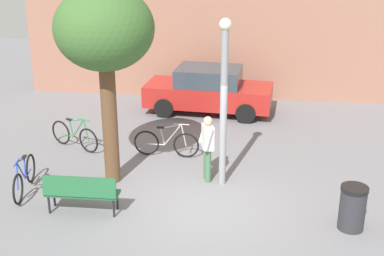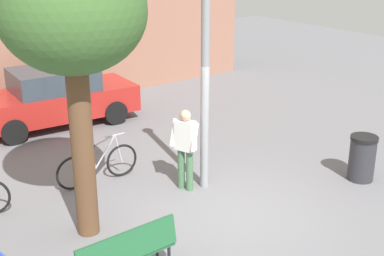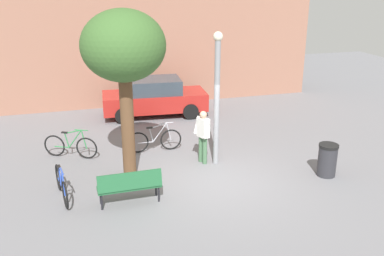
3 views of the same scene
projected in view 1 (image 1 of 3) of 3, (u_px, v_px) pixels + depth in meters
name	position (u px, v px, depth m)	size (l,w,h in m)	color
ground_plane	(202.00, 206.00, 11.72)	(36.00, 36.00, 0.00)	slate
lamppost	(224.00, 97.00, 12.00)	(0.28, 0.28, 4.02)	gray
person_by_lamppost	(207.00, 144.00, 12.62)	(0.43, 0.63, 1.67)	#47704C
park_bench	(81.00, 191.00, 11.24)	(1.61, 0.50, 0.92)	#236038
plaza_tree	(104.00, 32.00, 11.64)	(2.25, 2.25, 4.72)	brown
bicycle_green	(75.00, 135.00, 14.72)	(1.63, 0.87, 0.97)	black
bicycle_silver	(167.00, 143.00, 14.19)	(1.81, 0.11, 0.97)	black
bicycle_blue	(24.00, 177.00, 12.23)	(0.33, 1.80, 0.97)	black
parked_car_red	(209.00, 90.00, 17.53)	(4.32, 2.08, 1.55)	#AD231E
trash_bin	(352.00, 208.00, 10.69)	(0.56, 0.56, 0.96)	#2D2D33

